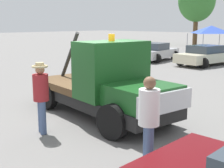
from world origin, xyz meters
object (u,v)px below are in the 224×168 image
(person_near_truck, at_px, (149,116))
(parked_car_silver, at_px, (156,52))
(canopy_tent_blue, at_px, (211,30))
(tow_truck, at_px, (107,86))
(person_at_hood, at_px, (41,92))
(tree_left, at_px, (197,0))
(parked_car_cream, at_px, (206,55))

(person_near_truck, xyz_separation_m, parked_car_silver, (-10.37, 14.74, -0.40))
(person_near_truck, relative_size, canopy_tent_blue, 0.57)
(tow_truck, relative_size, person_at_hood, 3.03)
(person_near_truck, height_order, person_at_hood, person_at_hood)
(tow_truck, relative_size, tree_left, 0.66)
(canopy_tent_blue, relative_size, tree_left, 0.38)
(parked_car_cream, xyz_separation_m, canopy_tent_blue, (-3.70, 8.10, 1.55))
(parked_car_silver, bearing_deg, parked_car_cream, -94.07)
(tow_truck, distance_m, parked_car_cream, 13.63)
(tow_truck, distance_m, canopy_tent_blue, 22.49)
(canopy_tent_blue, bearing_deg, person_at_hood, -73.57)
(tow_truck, xyz_separation_m, person_at_hood, (-0.31, -2.05, 0.12))
(parked_car_cream, bearing_deg, person_at_hood, -160.71)
(person_near_truck, height_order, parked_car_cream, person_near_truck)
(person_at_hood, relative_size, tree_left, 0.22)
(person_at_hood, bearing_deg, tow_truck, -166.55)
(tree_left, bearing_deg, person_at_hood, -67.34)
(parked_car_silver, bearing_deg, person_at_hood, -161.76)
(person_at_hood, height_order, canopy_tent_blue, canopy_tent_blue)
(tow_truck, xyz_separation_m, parked_car_cream, (-3.49, 13.18, -0.31))
(canopy_tent_blue, height_order, tree_left, tree_left)
(tow_truck, bearing_deg, tree_left, 123.22)
(person_near_truck, xyz_separation_m, tree_left, (-16.92, 32.64, 4.57))
(person_near_truck, distance_m, parked_car_silver, 18.02)
(parked_car_silver, xyz_separation_m, parked_car_cream, (4.00, 0.23, 0.00))
(canopy_tent_blue, bearing_deg, person_near_truck, -66.42)
(parked_car_silver, relative_size, parked_car_cream, 0.90)
(tow_truck, distance_m, tree_left, 34.21)
(person_near_truck, xyz_separation_m, parked_car_cream, (-6.37, 14.97, -0.40))
(canopy_tent_blue, bearing_deg, parked_car_cream, -65.44)
(tow_truck, relative_size, person_near_truck, 3.05)
(person_at_hood, height_order, parked_car_cream, person_at_hood)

